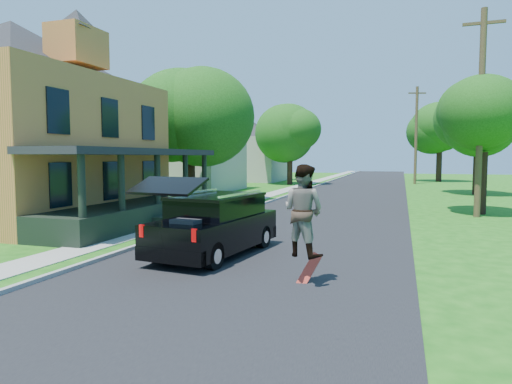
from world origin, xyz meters
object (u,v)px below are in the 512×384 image
(black_suv, at_px, (215,224))
(tree_right_near, at_px, (483,117))
(utility_pole_near, at_px, (481,111))
(skateboarder, at_px, (303,210))

(black_suv, relative_size, tree_right_near, 0.74)
(black_suv, bearing_deg, tree_right_near, 62.63)
(tree_right_near, relative_size, utility_pole_near, 0.73)
(skateboarder, height_order, utility_pole_near, utility_pole_near)
(tree_right_near, xyz_separation_m, utility_pole_near, (-0.30, -1.29, 0.18))
(tree_right_near, bearing_deg, skateboarder, -110.99)
(tree_right_near, bearing_deg, black_suv, -124.57)
(skateboarder, bearing_deg, utility_pole_near, -88.45)
(black_suv, height_order, skateboarder, skateboarder)
(utility_pole_near, bearing_deg, tree_right_near, 79.32)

